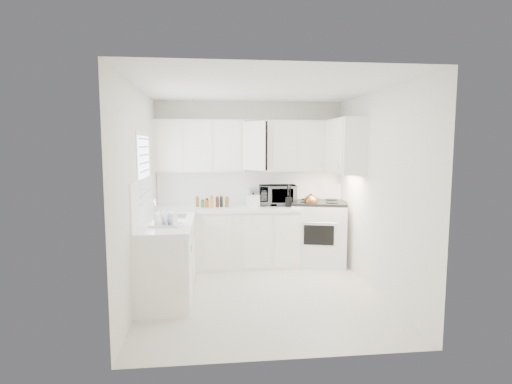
{
  "coord_description": "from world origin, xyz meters",
  "views": [
    {
      "loc": [
        -0.63,
        -4.98,
        1.91
      ],
      "look_at": [
        0.0,
        0.7,
        1.25
      ],
      "focal_mm": 28.46,
      "sensor_mm": 36.0,
      "label": 1
    }
  ],
  "objects": [
    {
      "name": "lower_cabinets_back",
      "position": [
        -0.39,
        1.3,
        0.45
      ],
      "size": [
        2.22,
        0.6,
        0.9
      ],
      "primitive_type": null,
      "color": "white",
      "rests_on": "floor"
    },
    {
      "name": "dish_rack",
      "position": [
        -1.18,
        -0.12,
        1.05
      ],
      "size": [
        0.38,
        0.3,
        0.19
      ],
      "primitive_type": null,
      "rotation": [
        0.0,
        0.0,
        -0.11
      ],
      "color": "white",
      "rests_on": "countertop_left"
    },
    {
      "name": "upper_cabinets_back",
      "position": [
        0.0,
        1.44,
        1.5
      ],
      "size": [
        3.0,
        0.33,
        0.8
      ],
      "primitive_type": null,
      "color": "white",
      "rests_on": "wall_back"
    },
    {
      "name": "backsplash_left",
      "position": [
        -1.49,
        0.2,
        1.23
      ],
      "size": [
        0.02,
        1.6,
        0.55
      ],
      "primitive_type": "cube",
      "color": "white",
      "rests_on": "wall_left"
    },
    {
      "name": "spice_left_1",
      "position": [
        -0.78,
        1.33,
        1.02
      ],
      "size": [
        0.06,
        0.06,
        0.13
      ],
      "primitive_type": "cylinder",
      "color": "#297B34",
      "rests_on": "countertop_back"
    },
    {
      "name": "wall_back",
      "position": [
        0.0,
        1.6,
        1.3
      ],
      "size": [
        3.0,
        0.0,
        3.0
      ],
      "primitive_type": "plane",
      "rotation": [
        1.57,
        0.0,
        0.0
      ],
      "color": "white",
      "rests_on": "ground"
    },
    {
      "name": "sauce_right_1",
      "position": [
        0.64,
        1.4,
        1.05
      ],
      "size": [
        0.06,
        0.06,
        0.19
      ],
      "primitive_type": "cylinder",
      "color": "#BD872C",
      "rests_on": "countertop_back"
    },
    {
      "name": "floor",
      "position": [
        0.0,
        0.0,
        0.0
      ],
      "size": [
        3.2,
        3.2,
        0.0
      ],
      "primitive_type": "plane",
      "color": "silver",
      "rests_on": "ground"
    },
    {
      "name": "sauce_right_0",
      "position": [
        0.58,
        1.46,
        1.05
      ],
      "size": [
        0.06,
        0.06,
        0.19
      ],
      "primitive_type": "cylinder",
      "color": "#CA541A",
      "rests_on": "countertop_back"
    },
    {
      "name": "wall_left",
      "position": [
        -1.5,
        0.0,
        1.3
      ],
      "size": [
        0.0,
        3.2,
        3.2
      ],
      "primitive_type": "plane",
      "rotation": [
        1.57,
        0.0,
        1.57
      ],
      "color": "white",
      "rests_on": "ground"
    },
    {
      "name": "frying_pan",
      "position": [
        1.27,
        1.45,
        0.96
      ],
      "size": [
        0.38,
        0.49,
        0.04
      ],
      "primitive_type": null,
      "rotation": [
        0.0,
        0.0,
        0.31
      ],
      "color": "black",
      "rests_on": "stove"
    },
    {
      "name": "spice_left_3",
      "position": [
        -0.62,
        1.33,
        1.02
      ],
      "size": [
        0.06,
        0.06,
        0.13
      ],
      "primitive_type": "cylinder",
      "color": "#BD872C",
      "rests_on": "countertop_back"
    },
    {
      "name": "ceiling",
      "position": [
        0.0,
        0.0,
        2.6
      ],
      "size": [
        3.2,
        3.2,
        0.0
      ],
      "primitive_type": "plane",
      "rotation": [
        3.14,
        0.0,
        0.0
      ],
      "color": "white",
      "rests_on": "ground"
    },
    {
      "name": "sauce_right_2",
      "position": [
        0.69,
        1.46,
        1.05
      ],
      "size": [
        0.06,
        0.06,
        0.19
      ],
      "primitive_type": "cylinder",
      "color": "#552218",
      "rests_on": "countertop_back"
    },
    {
      "name": "utensil_crock",
      "position": [
        0.58,
        1.22,
        1.13
      ],
      "size": [
        0.15,
        0.15,
        0.36
      ],
      "primitive_type": null,
      "rotation": [
        0.0,
        0.0,
        0.32
      ],
      "color": "black",
      "rests_on": "countertop_back"
    },
    {
      "name": "microwave",
      "position": [
        0.43,
        1.44,
        1.15
      ],
      "size": [
        0.6,
        0.35,
        0.4
      ],
      "primitive_type": "imported",
      "rotation": [
        0.0,
        0.0,
        -0.05
      ],
      "color": "gray",
      "rests_on": "countertop_back"
    },
    {
      "name": "spice_left_6",
      "position": [
        -0.4,
        1.42,
        1.02
      ],
      "size": [
        0.06,
        0.06,
        0.13
      ],
      "primitive_type": "cylinder",
      "color": "brown",
      "rests_on": "countertop_back"
    },
    {
      "name": "backsplash_back",
      "position": [
        0.0,
        1.59,
        1.23
      ],
      "size": [
        2.98,
        0.02,
        0.55
      ],
      "primitive_type": "cube",
      "color": "white",
      "rests_on": "wall_back"
    },
    {
      "name": "countertop_back",
      "position": [
        -0.39,
        1.29,
        0.93
      ],
      "size": [
        2.24,
        0.64,
        0.05
      ],
      "primitive_type": "cube",
      "color": "white",
      "rests_on": "lower_cabinets_back"
    },
    {
      "name": "countertop_left",
      "position": [
        -1.19,
        0.2,
        0.93
      ],
      "size": [
        0.64,
        1.62,
        0.05
      ],
      "primitive_type": "cube",
      "color": "white",
      "rests_on": "lower_cabinets_left"
    },
    {
      "name": "tea_kettle",
      "position": [
        0.91,
        1.13,
        1.06
      ],
      "size": [
        0.28,
        0.24,
        0.24
      ],
      "primitive_type": null,
      "rotation": [
        0.0,
        0.0,
        -0.09
      ],
      "color": "#975B29",
      "rests_on": "stove"
    },
    {
      "name": "wall_front",
      "position": [
        0.0,
        -1.6,
        1.3
      ],
      "size": [
        3.0,
        0.0,
        3.0
      ],
      "primitive_type": "plane",
      "rotation": [
        -1.57,
        0.0,
        0.0
      ],
      "color": "white",
      "rests_on": "ground"
    },
    {
      "name": "spice_left_5",
      "position": [
        -0.47,
        1.33,
        1.02
      ],
      "size": [
        0.06,
        0.06,
        0.13
      ],
      "primitive_type": "cylinder",
      "color": "black",
      "rests_on": "countertop_back"
    },
    {
      "name": "wall_right",
      "position": [
        1.5,
        0.0,
        1.3
      ],
      "size": [
        0.0,
        3.2,
        3.2
      ],
      "primitive_type": "plane",
      "rotation": [
        1.57,
        0.0,
        -1.57
      ],
      "color": "white",
      "rests_on": "ground"
    },
    {
      "name": "rice_cooker",
      "position": [
        0.03,
        1.31,
        1.06
      ],
      "size": [
        0.25,
        0.25,
        0.22
      ],
      "primitive_type": null,
      "rotation": [
        0.0,
        0.0,
        0.15
      ],
      "color": "white",
      "rests_on": "countertop_back"
    },
    {
      "name": "paper_towel",
      "position": [
        -0.03,
        1.52,
        1.08
      ],
      "size": [
        0.12,
        0.12,
        0.27
      ],
      "primitive_type": "cylinder",
      "color": "white",
      "rests_on": "countertop_back"
    },
    {
      "name": "sink",
      "position": [
        -1.19,
        0.55,
        1.07
      ],
      "size": [
        0.42,
        0.38,
        0.3
      ],
      "primitive_type": null,
      "color": "gray",
      "rests_on": "countertop_left"
    },
    {
      "name": "spice_left_4",
      "position": [
        -0.55,
        1.42,
        1.02
      ],
      "size": [
        0.06,
        0.06,
        0.13
      ],
      "primitive_type": "cylinder",
      "color": "#552218",
      "rests_on": "countertop_back"
    },
    {
      "name": "window_blinds",
      "position": [
        -1.48,
        0.35,
        1.55
      ],
      "size": [
        0.06,
        0.96,
        1.06
      ],
      "primitive_type": null,
      "color": "white",
      "rests_on": "wall_left"
    },
    {
      "name": "lower_cabinets_left",
      "position": [
        -1.2,
        0.2,
        0.45
      ],
      "size": [
        0.6,
        1.6,
        0.9
      ],
      "primitive_type": null,
      "color": "white",
      "rests_on": "floor"
    },
    {
      "name": "stove",
      "position": [
        1.09,
        1.29,
        0.65
      ],
      "size": [
        1.0,
        0.89,
        1.3
      ],
      "primitive_type": null,
      "rotation": [
        0.0,
        0.0,
        -0.27
      ],
      "color": "white",
      "rests_on": "floor"
    },
    {
      "name": "upper_cabinets_right",
      "position": [
        1.33,
        0.82,
        1.5
      ],
      "size": [
        0.33,
        0.9,
        0.8
      ],
      "primitive_type": null,
      "color": "white",
      "rests_on": "wall_right"
    },
    {
      "name": "spice_left_0",
      "position": [
        -0.85,
        1.42,
        1.02
      ],
      "size": [
        0.06,
        0.06,
        0.13
      ],
      "primitive_type": "cylinder",
      "color": "brown",
      "rests_on": "countertop_back"
    },
    {
      "name": "spice_left_2",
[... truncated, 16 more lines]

